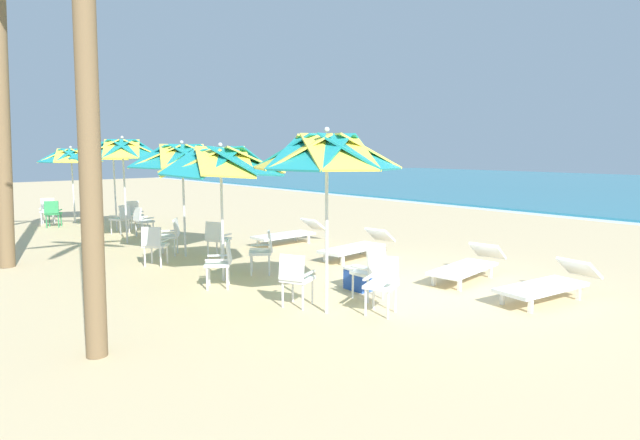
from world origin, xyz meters
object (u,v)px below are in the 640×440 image
sun_lounger_0 (549,284)px  plastic_chair_8 (142,220)px  plastic_chair_2 (371,270)px  plastic_chair_1 (296,276)px  plastic_chair_12 (53,212)px  beach_umbrella_2 (182,157)px  beach_umbrella_0 (327,154)px  sun_lounger_1 (468,265)px  sun_lounger_2 (358,246)px  plastic_chair_3 (221,260)px  beach_umbrella_4 (113,152)px  sun_lounger_3 (290,233)px  beach_umbrella_1 (221,162)px  plastic_chair_7 (154,243)px  plastic_chair_5 (217,237)px  cooler_box (359,279)px  plastic_chair_0 (382,281)px  plastic_chair_6 (171,234)px  plastic_chair_11 (48,209)px  beach_umbrella_5 (71,156)px  plastic_chair_10 (134,213)px  plastic_chair_9 (122,217)px  plastic_chair_4 (264,249)px  beach_umbrella_3 (123,150)px

sun_lounger_0 → plastic_chair_8: bearing=-165.7°
plastic_chair_2 → plastic_chair_1: bearing=-111.6°
plastic_chair_12 → beach_umbrella_2: bearing=9.6°
beach_umbrella_0 → sun_lounger_1: beach_umbrella_0 is taller
sun_lounger_2 → plastic_chair_3: bearing=-85.9°
beach_umbrella_4 → sun_lounger_3: size_ratio=1.29×
beach_umbrella_1 → plastic_chair_7: size_ratio=3.00×
plastic_chair_5 → cooler_box: bearing=8.7°
plastic_chair_0 → beach_umbrella_1: beach_umbrella_1 is taller
plastic_chair_2 → sun_lounger_1: bearing=83.7°
plastic_chair_12 → plastic_chair_7: bearing=1.8°
plastic_chair_6 → plastic_chair_11: same height
sun_lounger_3 → plastic_chair_7: bearing=-86.0°
plastic_chair_2 → sun_lounger_1: 2.41m
plastic_chair_1 → beach_umbrella_4: 9.91m
beach_umbrella_5 → cooler_box: 12.59m
plastic_chair_2 → plastic_chair_8: same height
plastic_chair_10 → beach_umbrella_5: 3.29m
plastic_chair_5 → cooler_box: plastic_chair_5 is taller
sun_lounger_3 → sun_lounger_0: bearing=1.1°
plastic_chair_11 → sun_lounger_2: size_ratio=0.39×
plastic_chair_10 → beach_umbrella_1: bearing=-8.7°
plastic_chair_8 → sun_lounger_0: bearing=14.3°
plastic_chair_7 → cooler_box: size_ratio=1.73×
plastic_chair_7 → sun_lounger_2: plastic_chair_7 is taller
plastic_chair_10 → sun_lounger_0: plastic_chair_10 is taller
plastic_chair_5 → sun_lounger_3: plastic_chair_5 is taller
plastic_chair_7 → sun_lounger_0: 7.75m
plastic_chair_8 → sun_lounger_3: size_ratio=0.40×
plastic_chair_9 → sun_lounger_2: bearing=22.5°
plastic_chair_3 → plastic_chair_4: bearing=107.8°
plastic_chair_0 → beach_umbrella_0: bearing=-129.9°
beach_umbrella_2 → plastic_chair_11: bearing=-172.1°
plastic_chair_2 → plastic_chair_5: (-4.56, -0.33, 0.00)m
plastic_chair_10 → plastic_chair_11: size_ratio=1.00×
beach_umbrella_3 → sun_lounger_0: beach_umbrella_3 is taller
beach_umbrella_5 → sun_lounger_1: size_ratio=1.18×
beach_umbrella_1 → plastic_chair_4: (0.02, 0.91, -1.74)m
sun_lounger_1 → beach_umbrella_0: bearing=-93.3°
sun_lounger_2 → beach_umbrella_2: bearing=-132.5°
beach_umbrella_0 → plastic_chair_5: bearing=171.4°
beach_umbrella_2 → cooler_box: beach_umbrella_2 is taller
plastic_chair_3 → beach_umbrella_2: beach_umbrella_2 is taller
sun_lounger_3 → plastic_chair_3: bearing=-52.7°
sun_lounger_3 → sun_lounger_2: bearing=2.4°
cooler_box → plastic_chair_5: bearing=-171.3°
plastic_chair_9 → beach_umbrella_5: size_ratio=0.33×
plastic_chair_0 → plastic_chair_2: size_ratio=1.00×
beach_umbrella_4 → sun_lounger_2: bearing=20.4°
beach_umbrella_1 → plastic_chair_9: 7.14m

